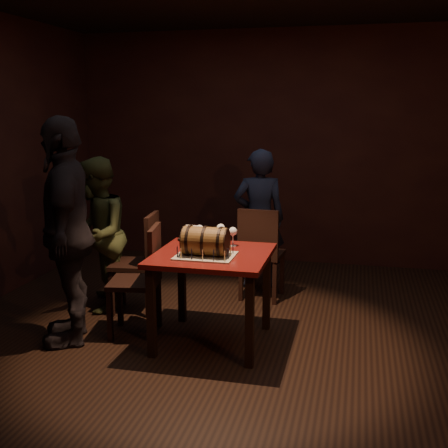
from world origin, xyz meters
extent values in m
plane|color=black|center=(0.00, 0.00, 0.00)|extent=(5.00, 5.00, 0.00)
cube|color=black|center=(0.00, 2.50, 1.40)|extent=(5.00, 0.04, 2.80)
cube|color=black|center=(0.00, -2.50, 1.40)|extent=(5.00, 0.04, 2.80)
cube|color=#4E0E0D|center=(-0.13, -0.14, 0.73)|extent=(0.90, 0.90, 0.04)
cube|color=black|center=(-0.51, -0.52, 0.35)|extent=(0.06, 0.06, 0.71)
cube|color=black|center=(0.25, -0.52, 0.35)|extent=(0.06, 0.06, 0.71)
cube|color=black|center=(-0.51, 0.24, 0.35)|extent=(0.06, 0.06, 0.71)
cube|color=black|center=(0.25, 0.24, 0.35)|extent=(0.06, 0.06, 0.71)
cube|color=#9F9880|center=(-0.15, -0.25, 0.76)|extent=(0.45, 0.35, 0.01)
cylinder|color=brown|center=(-0.15, -0.25, 0.87)|extent=(0.33, 0.22, 0.22)
cylinder|color=black|center=(-0.27, -0.25, 0.87)|extent=(0.02, 0.24, 0.24)
cylinder|color=black|center=(-0.15, -0.25, 0.87)|extent=(0.02, 0.24, 0.24)
cylinder|color=black|center=(-0.03, -0.25, 0.87)|extent=(0.02, 0.24, 0.24)
cylinder|color=black|center=(-0.32, -0.25, 0.87)|extent=(0.01, 0.21, 0.21)
cylinder|color=black|center=(0.02, -0.25, 0.87)|extent=(0.01, 0.21, 0.21)
cylinder|color=black|center=(-0.34, -0.25, 0.87)|extent=(0.04, 0.02, 0.02)
sphere|color=black|center=(-0.36, -0.25, 0.87)|extent=(0.03, 0.03, 0.03)
cylinder|color=#EBD98C|center=(-0.30, -0.40, 0.80)|extent=(0.01, 0.01, 0.08)
cylinder|color=black|center=(-0.30, -0.40, 0.85)|extent=(0.00, 0.00, 0.01)
cylinder|color=black|center=(-0.22, -0.40, 0.80)|extent=(0.01, 0.01, 0.08)
cylinder|color=black|center=(-0.22, -0.40, 0.85)|extent=(0.00, 0.00, 0.01)
cylinder|color=#EBD98C|center=(-0.13, -0.40, 0.80)|extent=(0.01, 0.01, 0.08)
cylinder|color=black|center=(-0.13, -0.40, 0.85)|extent=(0.00, 0.00, 0.01)
cylinder|color=black|center=(-0.05, -0.40, 0.80)|extent=(0.01, 0.01, 0.08)
cylinder|color=black|center=(-0.05, -0.40, 0.85)|extent=(0.00, 0.00, 0.01)
cylinder|color=#EBD98C|center=(0.04, -0.40, 0.80)|extent=(0.01, 0.01, 0.08)
cylinder|color=black|center=(0.04, -0.40, 0.85)|extent=(0.00, 0.00, 0.01)
cylinder|color=black|center=(0.04, -0.32, 0.80)|extent=(0.01, 0.01, 0.08)
cylinder|color=black|center=(0.04, -0.32, 0.85)|extent=(0.00, 0.00, 0.01)
cylinder|color=#EBD98C|center=(0.04, -0.24, 0.80)|extent=(0.01, 0.01, 0.08)
cylinder|color=black|center=(0.04, -0.24, 0.85)|extent=(0.00, 0.00, 0.01)
cylinder|color=black|center=(0.04, -0.15, 0.80)|extent=(0.01, 0.01, 0.08)
cylinder|color=black|center=(0.04, -0.15, 0.85)|extent=(0.00, 0.00, 0.01)
cylinder|color=#EBD98C|center=(0.00, -0.11, 0.80)|extent=(0.01, 0.01, 0.08)
cylinder|color=black|center=(0.00, -0.11, 0.85)|extent=(0.00, 0.00, 0.01)
cylinder|color=black|center=(-0.08, -0.11, 0.80)|extent=(0.01, 0.01, 0.08)
cylinder|color=black|center=(-0.08, -0.11, 0.85)|extent=(0.00, 0.00, 0.01)
cylinder|color=#EBD98C|center=(-0.17, -0.11, 0.80)|extent=(0.01, 0.01, 0.08)
cylinder|color=black|center=(-0.17, -0.11, 0.85)|extent=(0.00, 0.00, 0.01)
cylinder|color=black|center=(-0.25, -0.11, 0.80)|extent=(0.01, 0.01, 0.08)
cylinder|color=black|center=(-0.25, -0.11, 0.85)|extent=(0.00, 0.00, 0.01)
cylinder|color=#EBD98C|center=(-0.34, -0.11, 0.80)|extent=(0.01, 0.01, 0.08)
cylinder|color=black|center=(-0.34, -0.11, 0.85)|extent=(0.00, 0.00, 0.01)
cylinder|color=black|center=(-0.35, -0.19, 0.80)|extent=(0.01, 0.01, 0.08)
cylinder|color=black|center=(-0.35, -0.19, 0.85)|extent=(0.00, 0.00, 0.01)
cylinder|color=#EBD98C|center=(-0.35, -0.27, 0.80)|extent=(0.01, 0.01, 0.08)
cylinder|color=black|center=(-0.35, -0.27, 0.85)|extent=(0.00, 0.00, 0.01)
cylinder|color=black|center=(-0.35, -0.36, 0.80)|extent=(0.01, 0.01, 0.08)
cylinder|color=black|center=(-0.35, -0.36, 0.85)|extent=(0.00, 0.00, 0.01)
cylinder|color=silver|center=(-0.31, 0.15, 0.75)|extent=(0.06, 0.06, 0.01)
cylinder|color=silver|center=(-0.31, 0.15, 0.80)|extent=(0.01, 0.01, 0.09)
sphere|color=silver|center=(-0.31, 0.15, 0.88)|extent=(0.07, 0.07, 0.07)
sphere|color=#591114|center=(-0.31, 0.15, 0.87)|extent=(0.05, 0.05, 0.05)
cylinder|color=silver|center=(-0.15, 0.23, 0.75)|extent=(0.06, 0.06, 0.01)
cylinder|color=silver|center=(-0.15, 0.23, 0.80)|extent=(0.01, 0.01, 0.09)
sphere|color=silver|center=(-0.15, 0.23, 0.88)|extent=(0.07, 0.07, 0.07)
cylinder|color=silver|center=(-0.02, 0.13, 0.75)|extent=(0.06, 0.06, 0.01)
cylinder|color=silver|center=(-0.02, 0.13, 0.80)|extent=(0.01, 0.01, 0.09)
sphere|color=silver|center=(-0.02, 0.13, 0.88)|extent=(0.07, 0.07, 0.07)
sphere|color=#BF594C|center=(-0.02, 0.13, 0.87)|extent=(0.05, 0.05, 0.05)
cylinder|color=silver|center=(-0.23, 0.10, 0.82)|extent=(0.07, 0.07, 0.15)
cylinder|color=#9E5414|center=(-0.23, 0.10, 0.81)|extent=(0.06, 0.06, 0.11)
cylinder|color=white|center=(-0.23, 0.10, 0.87)|extent=(0.06, 0.06, 0.02)
cube|color=black|center=(0.07, 1.05, 0.45)|extent=(0.43, 0.43, 0.04)
cube|color=black|center=(0.26, 1.20, 0.21)|extent=(0.04, 0.04, 0.43)
cube|color=black|center=(-0.08, 1.23, 0.21)|extent=(0.04, 0.04, 0.43)
cube|color=black|center=(0.23, 0.86, 0.21)|extent=(0.04, 0.04, 0.43)
cube|color=black|center=(-0.11, 0.89, 0.21)|extent=(0.04, 0.04, 0.43)
cube|color=black|center=(0.06, 0.87, 0.70)|extent=(0.40, 0.07, 0.46)
cube|color=black|center=(-1.02, 0.39, 0.45)|extent=(0.44, 0.44, 0.04)
cube|color=black|center=(-1.21, 0.54, 0.21)|extent=(0.04, 0.04, 0.43)
cube|color=black|center=(-1.17, 0.20, 0.21)|extent=(0.04, 0.04, 0.43)
cube|color=black|center=(-0.87, 0.58, 0.21)|extent=(0.04, 0.04, 0.43)
cube|color=black|center=(-0.83, 0.24, 0.21)|extent=(0.04, 0.04, 0.43)
cube|color=black|center=(-0.84, 0.41, 0.70)|extent=(0.09, 0.40, 0.46)
cube|color=black|center=(-0.81, -0.12, 0.45)|extent=(0.46, 0.46, 0.04)
cube|color=black|center=(-1.00, 0.01, 0.21)|extent=(0.04, 0.04, 0.43)
cube|color=black|center=(-0.94, -0.32, 0.21)|extent=(0.04, 0.04, 0.43)
cube|color=black|center=(-0.67, 0.07, 0.21)|extent=(0.04, 0.04, 0.43)
cube|color=black|center=(-0.61, -0.26, 0.21)|extent=(0.04, 0.04, 0.43)
cube|color=black|center=(-0.63, -0.09, 0.70)|extent=(0.11, 0.40, 0.46)
imported|color=#1B2136|center=(-0.02, 1.38, 0.74)|extent=(0.60, 0.46, 1.47)
imported|color=#3B4120|center=(-1.37, 0.37, 0.72)|extent=(0.75, 0.84, 1.44)
imported|color=black|center=(-1.27, -0.36, 0.91)|extent=(0.82, 1.16, 1.83)
camera|label=1|loc=(0.98, -4.30, 1.88)|focal=45.00mm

